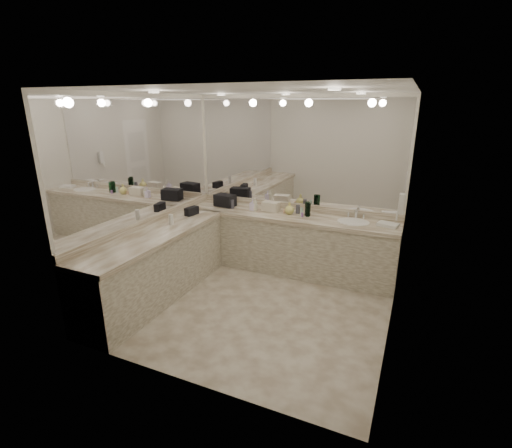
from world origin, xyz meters
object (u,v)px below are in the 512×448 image
at_px(cream_cosmetic_case, 271,207).
at_px(soap_bottle_b, 253,205).
at_px(hand_towel, 388,225).
at_px(black_toiletry_bag, 225,201).
at_px(sink, 353,222).
at_px(soap_bottle_a, 255,204).
at_px(wall_phone, 401,204).
at_px(soap_bottle_c, 290,208).

height_order(cream_cosmetic_case, soap_bottle_b, soap_bottle_b).
bearing_deg(hand_towel, black_toiletry_bag, 179.78).
relative_size(sink, soap_bottle_a, 2.22).
relative_size(cream_cosmetic_case, hand_towel, 0.95).
xyz_separation_m(sink, soap_bottle_a, (-1.49, -0.02, 0.10)).
bearing_deg(soap_bottle_b, sink, 0.71).
bearing_deg(wall_phone, soap_bottle_a, 167.13).
distance_m(wall_phone, soap_bottle_c, 1.67).
distance_m(hand_towel, soap_bottle_a, 1.95).
bearing_deg(sink, soap_bottle_c, 178.80).
bearing_deg(cream_cosmetic_case, soap_bottle_b, -162.82).
xyz_separation_m(black_toiletry_bag, soap_bottle_a, (0.54, -0.04, 0.01)).
bearing_deg(wall_phone, hand_towel, 106.40).
height_order(hand_towel, soap_bottle_b, soap_bottle_b).
xyz_separation_m(black_toiletry_bag, soap_bottle_b, (0.50, -0.03, -0.00)).
bearing_deg(soap_bottle_a, soap_bottle_c, 4.38).
distance_m(cream_cosmetic_case, soap_bottle_a, 0.25).
bearing_deg(hand_towel, cream_cosmetic_case, 178.81).
relative_size(black_toiletry_bag, cream_cosmetic_case, 1.29).
height_order(black_toiletry_bag, soap_bottle_b, black_toiletry_bag).
relative_size(sink, soap_bottle_b, 2.47).
bearing_deg(cream_cosmetic_case, hand_towel, 4.04).
xyz_separation_m(black_toiletry_bag, cream_cosmetic_case, (0.78, 0.03, -0.02)).
distance_m(hand_towel, soap_bottle_b, 1.99).
height_order(black_toiletry_bag, cream_cosmetic_case, black_toiletry_bag).
distance_m(wall_phone, soap_bottle_a, 2.18).
bearing_deg(sink, soap_bottle_a, -179.16).
height_order(sink, soap_bottle_b, soap_bottle_b).
height_order(sink, wall_phone, wall_phone).
height_order(wall_phone, hand_towel, wall_phone).
bearing_deg(wall_phone, black_toiletry_bag, 168.97).
distance_m(soap_bottle_a, soap_bottle_c, 0.55).
bearing_deg(wall_phone, sink, 140.43).
bearing_deg(soap_bottle_c, hand_towel, -0.65).
relative_size(wall_phone, soap_bottle_b, 1.35).
bearing_deg(black_toiletry_bag, sink, -0.37).
xyz_separation_m(black_toiletry_bag, hand_towel, (2.48, -0.01, -0.07)).
xyz_separation_m(soap_bottle_a, soap_bottle_b, (-0.04, 0.00, -0.01)).
bearing_deg(black_toiletry_bag, wall_phone, -11.03).
bearing_deg(soap_bottle_a, cream_cosmetic_case, 14.58).
bearing_deg(black_toiletry_bag, hand_towel, -0.22).
distance_m(black_toiletry_bag, cream_cosmetic_case, 0.78).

